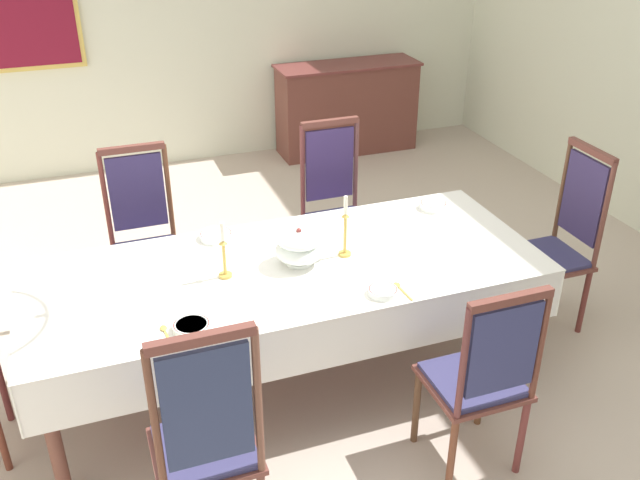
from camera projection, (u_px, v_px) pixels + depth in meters
ground at (280, 362)px, 4.27m from camera, size 6.49×6.87×0.04m
dining_table at (287, 277)px, 3.78m from camera, size 2.73×1.08×0.76m
tablecloth at (287, 276)px, 3.77m from camera, size 2.75×1.10×0.29m
chair_south_a at (206, 439)px, 2.84m from camera, size 0.44×0.42×1.20m
chair_north_a at (145, 236)px, 4.42m from camera, size 0.44×0.42×1.15m
chair_south_b at (482, 376)px, 3.25m from camera, size 0.44×0.42×1.08m
chair_north_b at (335, 206)px, 4.81m from camera, size 0.44×0.42×1.16m
chair_head_east at (560, 240)px, 4.35m from camera, size 0.42×0.44×1.19m
soup_tureen at (299, 247)px, 3.71m from camera, size 0.26×0.26×0.21m
candlestick_west at (224, 256)px, 3.58m from camera, size 0.07×0.07×0.31m
candlestick_east at (345, 232)px, 3.77m from camera, size 0.07×0.07×0.35m
bowl_near_left at (383, 291)px, 3.48m from camera, size 0.15×0.15×0.03m
bowl_near_right at (191, 326)px, 3.22m from camera, size 0.17×0.17×0.03m
bowl_far_left at (433, 205)px, 4.35m from camera, size 0.17×0.17×0.04m
bowl_far_right at (216, 235)px, 4.00m from camera, size 0.19×0.19×0.04m
spoon_primary at (399, 287)px, 3.54m from camera, size 0.03×0.18×0.01m
spoon_secondary at (165, 331)px, 3.21m from camera, size 0.04×0.18×0.01m
sideboard at (347, 108)px, 7.16m from camera, size 1.44×0.48×0.90m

